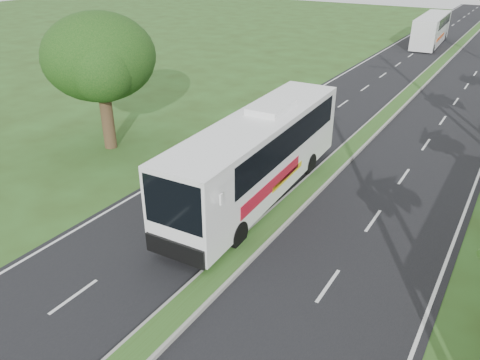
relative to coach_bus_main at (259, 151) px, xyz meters
The scene contains 8 objects.
ground 9.84m from the coach_bus_main, 79.15° to the right, with size 180.00×180.00×0.00m, color #304619.
road_asphalt 10.98m from the coach_bus_main, 80.34° to the left, with size 14.00×160.00×0.02m, color black.
median_strip 10.96m from the coach_bus_main, 80.34° to the left, with size 1.20×160.00×0.18m.
lane_edge_left 11.89m from the coach_bus_main, 114.82° to the left, with size 0.12×160.00×0.01m, color silver.
shade_tree 10.69m from the coach_bus_main, behind, with size 6.30×6.00×7.54m.
coach_bus_main is the anchor object (origin of this frame).
coach_bus_far 42.93m from the coach_bus_main, 91.86° to the left, with size 3.03×11.57×3.34m.
motorcyclist 3.62m from the coach_bus_main, 92.81° to the right, with size 1.78×0.62×2.13m.
Camera 1 is at (7.64, -7.41, 10.49)m, focal length 35.00 mm.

